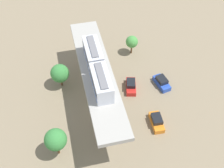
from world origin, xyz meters
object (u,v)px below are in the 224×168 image
train (97,67)px  parked_car_red (131,86)px  parked_car_blue (162,82)px  tree_mid_lot (60,73)px  parked_car_orange (157,121)px  tree_near_viaduct (132,42)px  tree_far_corner (56,140)px

train → parked_car_red: (6.79, 2.22, -8.62)m
parked_car_red → parked_car_blue: same height
parked_car_blue → tree_mid_lot: bearing=155.6°
parked_car_blue → parked_car_red: bearing=164.0°
train → parked_car_orange: train is taller
parked_car_orange → tree_near_viaduct: (0.81, 19.07, 2.34)m
tree_mid_lot → tree_far_corner: bearing=-98.4°
parked_car_orange → tree_near_viaduct: tree_near_viaduct is taller
tree_near_viaduct → tree_mid_lot: tree_mid_lot is taller
tree_mid_lot → parked_car_blue: bearing=-13.1°
parked_car_red → parked_car_blue: 6.14m
train → tree_far_corner: bearing=-134.3°
parked_car_red → tree_near_viaduct: 10.67m
parked_car_orange → parked_car_red: bearing=105.8°
parked_car_orange → tree_mid_lot: tree_mid_lot is taller
train → parked_car_orange: bearing=-37.7°
train → parked_car_orange: 14.15m
parked_car_orange → tree_far_corner: 17.65m
train → tree_near_viaduct: bearing=51.6°
parked_car_blue → tree_near_viaduct: (-3.21, 10.50, 2.34)m
tree_near_viaduct → parked_car_orange: bearing=-92.4°
parked_car_red → tree_mid_lot: bearing=176.9°
parked_car_red → tree_far_corner: 18.91m
parked_car_blue → tree_near_viaduct: size_ratio=1.01×
tree_near_viaduct → tree_far_corner: (-18.07, -20.81, 0.90)m
parked_car_blue → tree_far_corner: size_ratio=0.78×
train → parked_car_red: bearing=18.1°
tree_far_corner → parked_car_red: bearing=35.5°
parked_car_red → train: bearing=-148.2°
train → tree_near_viaduct: size_ratio=3.07×
train → tree_near_viaduct: (9.69, 12.22, -6.28)m
parked_car_blue → tree_far_corner: bearing=-165.4°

